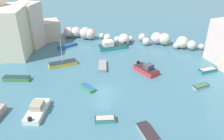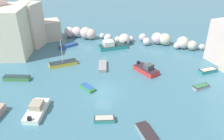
{
  "view_description": "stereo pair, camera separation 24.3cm",
  "coord_description": "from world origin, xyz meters",
  "px_view_note": "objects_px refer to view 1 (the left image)",
  "views": [
    {
      "loc": [
        8.66,
        -27.68,
        19.58
      ],
      "look_at": [
        0.0,
        5.14,
        1.0
      ],
      "focal_mm": 36.61,
      "sensor_mm": 36.0,
      "label": 1
    },
    {
      "loc": [
        8.9,
        -27.62,
        19.58
      ],
      "look_at": [
        0.0,
        5.14,
        1.0
      ],
      "focal_mm": 36.61,
      "sensor_mm": 36.0,
      "label": 2
    }
  ],
  "objects_px": {
    "moored_boat_2": "(105,119)",
    "moored_boat_8": "(146,69)",
    "moored_boat_0": "(17,78)",
    "moored_boat_5": "(63,64)",
    "moored_boat_10": "(88,88)",
    "moored_boat_7": "(37,110)",
    "moored_boat_1": "(102,66)",
    "moored_boat_4": "(111,46)",
    "moored_boat_11": "(68,46)",
    "moored_boat_9": "(201,86)",
    "moored_boat_3": "(147,132)",
    "moored_boat_6": "(208,70)"
  },
  "relations": [
    {
      "from": "moored_boat_3",
      "to": "moored_boat_5",
      "type": "distance_m",
      "value": 22.09
    },
    {
      "from": "moored_boat_4",
      "to": "moored_boat_0",
      "type": "bearing_deg",
      "value": 21.8
    },
    {
      "from": "moored_boat_2",
      "to": "moored_boat_5",
      "type": "xyz_separation_m",
      "value": [
        -11.87,
        12.75,
        0.06
      ]
    },
    {
      "from": "moored_boat_10",
      "to": "moored_boat_8",
      "type": "bearing_deg",
      "value": 75.11
    },
    {
      "from": "moored_boat_5",
      "to": "moored_boat_10",
      "type": "bearing_deg",
      "value": 100.13
    },
    {
      "from": "moored_boat_3",
      "to": "moored_boat_10",
      "type": "distance_m",
      "value": 12.49
    },
    {
      "from": "moored_boat_2",
      "to": "moored_boat_8",
      "type": "bearing_deg",
      "value": 57.93
    },
    {
      "from": "moored_boat_1",
      "to": "moored_boat_2",
      "type": "distance_m",
      "value": 14.55
    },
    {
      "from": "moored_boat_0",
      "to": "moored_boat_4",
      "type": "distance_m",
      "value": 20.38
    },
    {
      "from": "moored_boat_11",
      "to": "moored_boat_6",
      "type": "bearing_deg",
      "value": -61.86
    },
    {
      "from": "moored_boat_8",
      "to": "moored_boat_0",
      "type": "bearing_deg",
      "value": -119.67
    },
    {
      "from": "moored_boat_1",
      "to": "moored_boat_11",
      "type": "bearing_deg",
      "value": -141.57
    },
    {
      "from": "moored_boat_2",
      "to": "moored_boat_4",
      "type": "xyz_separation_m",
      "value": [
        -5.2,
        22.59,
        0.36
      ]
    },
    {
      "from": "moored_boat_3",
      "to": "moored_boat_8",
      "type": "bearing_deg",
      "value": -26.8
    },
    {
      "from": "moored_boat_9",
      "to": "moored_boat_4",
      "type": "bearing_deg",
      "value": -71.46
    },
    {
      "from": "moored_boat_0",
      "to": "moored_boat_2",
      "type": "height_order",
      "value": "moored_boat_0"
    },
    {
      "from": "moored_boat_3",
      "to": "moored_boat_11",
      "type": "xyz_separation_m",
      "value": [
        -20.14,
        21.92,
        0.0
      ]
    },
    {
      "from": "moored_boat_1",
      "to": "moored_boat_4",
      "type": "bearing_deg",
      "value": 167.98
    },
    {
      "from": "moored_boat_1",
      "to": "moored_boat_9",
      "type": "distance_m",
      "value": 17.02
    },
    {
      "from": "moored_boat_2",
      "to": "moored_boat_6",
      "type": "height_order",
      "value": "moored_boat_6"
    },
    {
      "from": "moored_boat_2",
      "to": "moored_boat_3",
      "type": "bearing_deg",
      "value": -28.07
    },
    {
      "from": "moored_boat_5",
      "to": "moored_boat_8",
      "type": "bearing_deg",
      "value": 146.58
    },
    {
      "from": "moored_boat_5",
      "to": "moored_boat_3",
      "type": "bearing_deg",
      "value": 103.39
    },
    {
      "from": "moored_boat_1",
      "to": "moored_boat_9",
      "type": "xyz_separation_m",
      "value": [
        16.82,
        -2.59,
        -0.02
      ]
    },
    {
      "from": "moored_boat_11",
      "to": "moored_boat_10",
      "type": "bearing_deg",
      "value": -109.3
    },
    {
      "from": "moored_boat_9",
      "to": "moored_boat_11",
      "type": "height_order",
      "value": "moored_boat_11"
    },
    {
      "from": "moored_boat_3",
      "to": "moored_boat_9",
      "type": "height_order",
      "value": "moored_boat_3"
    },
    {
      "from": "moored_boat_4",
      "to": "moored_boat_7",
      "type": "xyz_separation_m",
      "value": [
        -3.9,
        -23.37,
        -0.12
      ]
    },
    {
      "from": "moored_boat_5",
      "to": "moored_boat_8",
      "type": "distance_m",
      "value": 15.36
    },
    {
      "from": "moored_boat_5",
      "to": "moored_boat_0",
      "type": "bearing_deg",
      "value": 15.49
    },
    {
      "from": "moored_boat_8",
      "to": "moored_boat_11",
      "type": "xyz_separation_m",
      "value": [
        -18.11,
        6.92,
        -0.29
      ]
    },
    {
      "from": "moored_boat_2",
      "to": "moored_boat_0",
      "type": "bearing_deg",
      "value": 142.37
    },
    {
      "from": "moored_boat_5",
      "to": "moored_boat_7",
      "type": "relative_size",
      "value": 0.98
    },
    {
      "from": "moored_boat_7",
      "to": "moored_boat_11",
      "type": "xyz_separation_m",
      "value": [
        -5.58,
        21.76,
        -0.26
      ]
    },
    {
      "from": "moored_boat_10",
      "to": "moored_boat_7",
      "type": "bearing_deg",
      "value": -90.27
    },
    {
      "from": "moored_boat_5",
      "to": "moored_boat_6",
      "type": "height_order",
      "value": "moored_boat_5"
    },
    {
      "from": "moored_boat_0",
      "to": "moored_boat_2",
      "type": "xyz_separation_m",
      "value": [
        16.89,
        -5.9,
        -0.05
      ]
    },
    {
      "from": "moored_boat_2",
      "to": "moored_boat_8",
      "type": "height_order",
      "value": "moored_boat_8"
    },
    {
      "from": "moored_boat_1",
      "to": "moored_boat_5",
      "type": "relative_size",
      "value": 0.85
    },
    {
      "from": "moored_boat_6",
      "to": "moored_boat_3",
      "type": "bearing_deg",
      "value": -149.84
    },
    {
      "from": "moored_boat_0",
      "to": "moored_boat_9",
      "type": "xyz_separation_m",
      "value": [
        29.18,
        5.35,
        -0.09
      ]
    },
    {
      "from": "moored_boat_0",
      "to": "moored_boat_9",
      "type": "bearing_deg",
      "value": -2.45
    },
    {
      "from": "moored_boat_4",
      "to": "moored_boat_11",
      "type": "bearing_deg",
      "value": -23.6
    },
    {
      "from": "moored_boat_8",
      "to": "moored_boat_3",
      "type": "bearing_deg",
      "value": -43.84
    },
    {
      "from": "moored_boat_4",
      "to": "moored_boat_6",
      "type": "xyz_separation_m",
      "value": [
        19.03,
        -5.69,
        -0.34
      ]
    },
    {
      "from": "moored_boat_0",
      "to": "moored_boat_9",
      "type": "relative_size",
      "value": 1.62
    },
    {
      "from": "moored_boat_1",
      "to": "moored_boat_8",
      "type": "height_order",
      "value": "moored_boat_8"
    },
    {
      "from": "moored_boat_0",
      "to": "moored_boat_8",
      "type": "relative_size",
      "value": 0.93
    },
    {
      "from": "moored_boat_4",
      "to": "moored_boat_11",
      "type": "distance_m",
      "value": 9.63
    },
    {
      "from": "moored_boat_0",
      "to": "moored_boat_8",
      "type": "bearing_deg",
      "value": 9.07
    }
  ]
}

